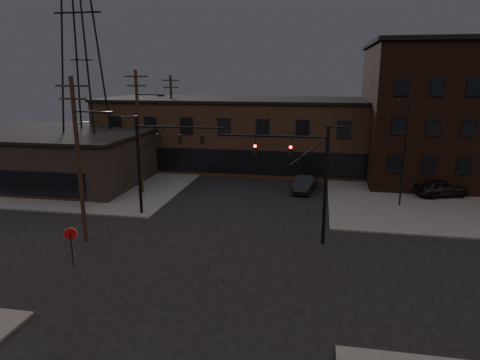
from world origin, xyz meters
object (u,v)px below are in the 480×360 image
(stop_sign, at_px, (71,238))
(parked_car_lot_b, at_px, (427,178))
(traffic_signal_far, at_px, (154,154))
(car_crossing, at_px, (305,184))
(traffic_signal_near, at_px, (308,171))
(parked_car_lot_a, at_px, (441,188))

(stop_sign, bearing_deg, parked_car_lot_b, 43.95)
(traffic_signal_far, bearing_deg, car_crossing, 39.62)
(traffic_signal_near, xyz_separation_m, stop_sign, (-13.36, -6.49, -3.09))
(parked_car_lot_b, distance_m, car_crossing, 13.04)
(traffic_signal_near, xyz_separation_m, parked_car_lot_a, (11.84, 13.04, -3.97))
(parked_car_lot_b, xyz_separation_m, car_crossing, (-12.20, -4.58, -0.06))
(traffic_signal_far, bearing_deg, stop_sign, -97.32)
(traffic_signal_far, xyz_separation_m, parked_car_lot_a, (23.92, 9.54, -4.05))
(stop_sign, distance_m, parked_car_lot_b, 34.74)
(traffic_signal_far, bearing_deg, traffic_signal_near, -16.17)
(traffic_signal_near, bearing_deg, car_crossing, 92.45)
(traffic_signal_near, relative_size, car_crossing, 1.70)
(stop_sign, relative_size, parked_car_lot_b, 0.53)
(traffic_signal_far, bearing_deg, parked_car_lot_a, 21.75)
(parked_car_lot_b, bearing_deg, traffic_signal_near, 129.80)
(traffic_signal_near, relative_size, stop_sign, 3.23)
(traffic_signal_near, height_order, parked_car_lot_a, traffic_signal_near)
(traffic_signal_near, relative_size, traffic_signal_far, 1.00)
(parked_car_lot_a, height_order, parked_car_lot_b, parked_car_lot_a)
(traffic_signal_near, xyz_separation_m, car_crossing, (-0.56, 13.03, -4.15))
(stop_sign, distance_m, car_crossing, 23.37)
(traffic_signal_near, height_order, parked_car_lot_b, traffic_signal_near)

